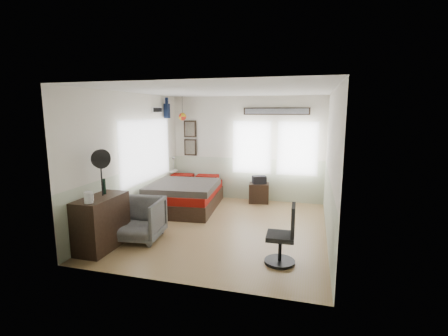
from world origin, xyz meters
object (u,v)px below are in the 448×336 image
Objects in this scene: bed at (186,195)px; dresser at (102,223)px; armchair at (138,219)px; nightstand at (259,193)px; task_chair at (284,240)px.

dresser reaches higher than bed.
armchair is (0.41, 0.49, -0.07)m from dresser.
armchair is 1.69× the size of nightstand.
armchair is at bearing 49.91° from dresser.
task_chair is at bearing -12.22° from armchair.
task_chair reaches higher than armchair.
nightstand is at bearing 24.92° from bed.
dresser is at bearing -136.46° from armchair.
bed is 2.61m from dresser.
nightstand is 3.42m from task_chair.
armchair is 0.89× the size of task_chair.
dresser is 0.64m from armchair.
task_chair reaches higher than nightstand.
armchair is at bearing -127.16° from nightstand.
armchair is (-0.09, -2.07, 0.06)m from bed.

